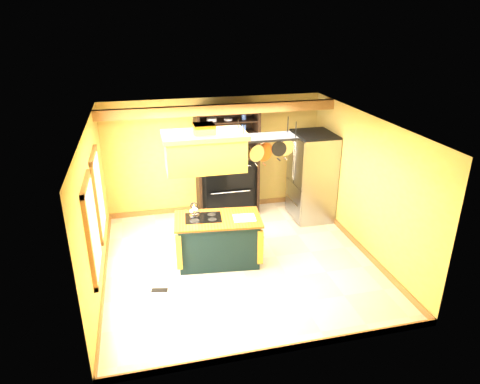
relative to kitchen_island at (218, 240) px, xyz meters
name	(u,v)px	position (x,y,z in m)	size (l,w,h in m)	color
floor	(239,261)	(0.38, -0.09, -0.47)	(5.00, 5.00, 0.00)	beige
ceiling	(239,123)	(0.38, -0.09, 2.23)	(5.00, 5.00, 0.00)	white
wall_back	(214,156)	(0.38, 2.41, 0.88)	(5.00, 0.02, 2.70)	#BC9244
wall_front	(284,272)	(0.38, -2.59, 0.88)	(5.00, 0.02, 2.70)	#BC9244
wall_left	(94,210)	(-2.12, -0.09, 0.88)	(0.02, 5.00, 2.70)	#BC9244
wall_right	(365,185)	(2.88, -0.09, 0.88)	(0.02, 5.00, 2.70)	#BC9244
ceiling_beam	(220,110)	(0.38, 1.61, 2.12)	(5.00, 0.15, 0.20)	olive
window_near	(92,229)	(-2.08, -0.89, 0.93)	(0.06, 1.06, 1.56)	olive
window_far	(99,194)	(-2.08, 0.51, 0.93)	(0.06, 1.06, 1.56)	olive
kitchen_island	(218,240)	(0.00, 0.00, 0.00)	(1.68, 1.05, 1.11)	black
range_hood	(205,150)	(-0.20, 0.00, 1.78)	(1.43, 0.81, 0.80)	#B1922C
pot_rack	(266,143)	(0.91, 0.01, 1.83)	(1.11, 0.51, 0.77)	black
refrigerator	(311,178)	(2.44, 1.46, 0.49)	(0.85, 1.00, 1.96)	#95999D
hutch	(227,175)	(0.62, 2.14, 0.47)	(1.40, 0.63, 2.47)	black
floor_register	(160,290)	(-1.17, -0.69, -0.46)	(0.28, 0.12, 0.01)	black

